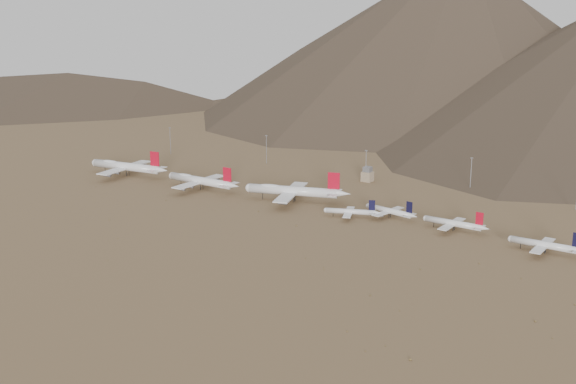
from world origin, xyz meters
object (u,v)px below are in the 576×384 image
Objects in this scene: narrowbody_a at (351,212)px; control_tower at (367,175)px; widebody_east at (293,191)px; widebody_west at (126,166)px; narrowbody_b at (390,211)px; widebody_centre at (201,181)px.

control_tower is at bearing 89.43° from narrowbody_a.
narrowbody_a is (54.19, -12.88, -3.89)m from widebody_east.
narrowbody_a is (214.19, -5.89, -3.78)m from widebody_west.
widebody_west reaches higher than control_tower.
narrowbody_a is 26.13m from narrowbody_b.
widebody_east is at bearing -168.22° from narrowbody_b.
narrowbody_a is 104.28m from control_tower.
narrowbody_b is 3.43× the size of control_tower.
widebody_west is 81.61m from widebody_centre.
widebody_east is at bearing -4.41° from widebody_west.
control_tower is (-59.53, 83.08, 0.87)m from narrowbody_b.
control_tower is at bearing 45.49° from widebody_centre.
widebody_west is 6.40× the size of control_tower.
widebody_centre reaches higher than narrowbody_b.
control_tower is at bearing 20.45° from widebody_west.
widebody_west is at bearing 156.73° from narrowbody_a.
widebody_west is 214.30m from narrowbody_a.
widebody_east is (78.42, 9.33, 0.93)m from widebody_centre.
narrowbody_b is (76.14, 1.30, -3.54)m from widebody_east.
widebody_west is at bearing -152.64° from control_tower.
widebody_east is 2.08× the size of narrowbody_a.
narrowbody_a is 3.02× the size of control_tower.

